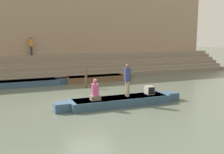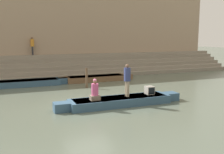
# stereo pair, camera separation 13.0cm
# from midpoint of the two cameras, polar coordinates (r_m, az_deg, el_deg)

# --- Properties ---
(ground_plane) EXTENTS (120.00, 120.00, 0.00)m
(ground_plane) POSITION_cam_midpoint_polar(r_m,az_deg,el_deg) (13.95, -4.96, -6.13)
(ground_plane) COLOR #566051
(ghat_steps) EXTENTS (36.00, 3.53, 1.89)m
(ghat_steps) POSITION_cam_midpoint_polar(r_m,az_deg,el_deg) (24.31, -12.41, 1.78)
(ghat_steps) COLOR gray
(ghat_steps) RESTS_ON ground
(back_wall) EXTENTS (34.20, 1.28, 8.04)m
(back_wall) POSITION_cam_midpoint_polar(r_m,az_deg,el_deg) (25.98, -13.33, 9.52)
(back_wall) COLOR tan
(back_wall) RESTS_ON ground
(rowboat_main) EXTENTS (6.97, 1.38, 0.43)m
(rowboat_main) POSITION_cam_midpoint_polar(r_m,az_deg,el_deg) (13.86, 2.10, -5.22)
(rowboat_main) COLOR #33516B
(rowboat_main) RESTS_ON ground
(person_standing) EXTENTS (0.35, 0.35, 1.73)m
(person_standing) POSITION_cam_midpoint_polar(r_m,az_deg,el_deg) (13.81, 3.60, -0.21)
(person_standing) COLOR gray
(person_standing) RESTS_ON rowboat_main
(person_rowing) EXTENTS (0.49, 0.38, 1.09)m
(person_rowing) POSITION_cam_midpoint_polar(r_m,az_deg,el_deg) (13.12, -3.45, -3.19)
(person_rowing) COLOR #756656
(person_rowing) RESTS_ON rowboat_main
(tv_set) EXTENTS (0.44, 0.47, 0.44)m
(tv_set) POSITION_cam_midpoint_polar(r_m,az_deg,el_deg) (14.64, 8.43, -2.86)
(tv_set) COLOR #9E998E
(tv_set) RESTS_ON rowboat_main
(moored_boat_shore) EXTENTS (6.06, 1.34, 0.42)m
(moored_boat_shore) POSITION_cam_midpoint_polar(r_m,az_deg,el_deg) (20.16, -17.85, -1.19)
(moored_boat_shore) COLOR #33516B
(moored_boat_shore) RESTS_ON ground
(moored_boat_distant) EXTENTS (6.27, 1.34, 0.42)m
(moored_boat_distant) POSITION_cam_midpoint_polar(r_m,az_deg,el_deg) (21.30, -3.29, -0.25)
(moored_boat_distant) COLOR brown
(moored_boat_distant) RESTS_ON ground
(mooring_post) EXTENTS (0.16, 0.16, 1.40)m
(mooring_post) POSITION_cam_midpoint_polar(r_m,az_deg,el_deg) (18.47, -5.35, -0.21)
(mooring_post) COLOR brown
(mooring_post) RESTS_ON ground
(person_on_steps) EXTENTS (0.32, 0.32, 1.63)m
(person_on_steps) POSITION_cam_midpoint_polar(r_m,az_deg,el_deg) (24.91, -16.81, 6.75)
(person_on_steps) COLOR #28282D
(person_on_steps) RESTS_ON ghat_steps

